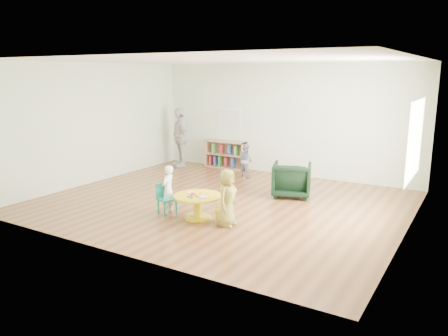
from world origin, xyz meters
name	(u,v)px	position (x,y,z in m)	size (l,w,h in m)	color
room	(222,108)	(0.01, 0.00, 1.89)	(7.10, 7.00, 2.80)	brown
activity_table	(198,202)	(0.16, -1.10, 0.30)	(0.87, 0.87, 0.48)	yellow
kid_chair_left	(166,197)	(-0.51, -1.16, 0.31)	(0.40, 0.40, 0.57)	#188477
kid_chair_right	(226,208)	(0.73, -1.08, 0.28)	(0.36, 0.36, 0.52)	yellow
bookshelf	(226,155)	(-1.61, 2.86, 0.37)	(1.20, 0.30, 0.75)	#A17C59
alphabet_poster	(228,119)	(-1.60, 2.98, 1.35)	(0.74, 0.01, 0.54)	white
armchair	(292,180)	(1.05, 1.12, 0.36)	(0.77, 0.79, 0.72)	black
child_left	(168,189)	(-0.50, -1.11, 0.45)	(0.33, 0.22, 0.90)	white
child_right	(227,198)	(0.81, -1.16, 0.49)	(0.48, 0.31, 0.99)	#FDF31C
toddler	(246,160)	(-0.66, 2.24, 0.41)	(0.40, 0.31, 0.82)	#1A2041
adult_caretaker	(180,137)	(-2.80, 2.37, 0.82)	(0.96, 0.40, 1.64)	silver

